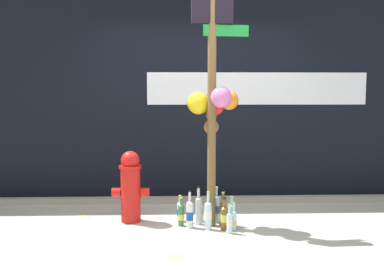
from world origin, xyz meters
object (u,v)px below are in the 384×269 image
(bottle_9, at_px, (224,217))
(bottle_8, at_px, (229,222))
(fire_hydrant, at_px, (131,186))
(bottle_0, at_px, (181,215))
(bottle_7, at_px, (180,211))
(bottle_1, at_px, (208,214))
(bottle_4, at_px, (234,220))
(bottle_6, at_px, (198,209))
(bottle_5, at_px, (232,214))
(bottle_11, at_px, (190,214))
(memorial_post, at_px, (213,93))
(bottle_3, at_px, (200,212))
(bottle_10, at_px, (216,208))
(bottle_2, at_px, (223,213))

(bottle_9, bearing_deg, bottle_8, -70.34)
(fire_hydrant, height_order, bottle_8, fire_hydrant)
(bottle_0, bearing_deg, bottle_7, 93.38)
(bottle_1, bearing_deg, bottle_9, -3.14)
(bottle_0, height_order, bottle_4, bottle_0)
(bottle_6, relative_size, bottle_7, 1.40)
(fire_hydrant, height_order, bottle_9, fire_hydrant)
(bottle_5, relative_size, bottle_9, 0.94)
(fire_hydrant, relative_size, bottle_1, 1.94)
(bottle_11, bearing_deg, bottle_9, -12.19)
(bottle_0, relative_size, bottle_9, 0.92)
(fire_hydrant, distance_m, bottle_11, 0.76)
(memorial_post, relative_size, bottle_0, 7.90)
(bottle_3, height_order, bottle_7, bottle_3)
(fire_hydrant, distance_m, bottle_1, 0.95)
(bottle_3, relative_size, bottle_10, 0.74)
(bottle_10, bearing_deg, memorial_post, -124.15)
(bottle_0, height_order, bottle_5, bottle_5)
(bottle_2, bearing_deg, bottle_10, 117.97)
(bottle_3, bearing_deg, bottle_2, -34.52)
(fire_hydrant, bearing_deg, bottle_5, -10.10)
(bottle_2, height_order, bottle_8, bottle_2)
(bottle_0, distance_m, bottle_1, 0.32)
(fire_hydrant, xyz_separation_m, bottle_11, (0.67, -0.25, -0.26))
(bottle_7, xyz_separation_m, bottle_8, (0.51, -0.44, -0.00))
(bottle_11, bearing_deg, fire_hydrant, 159.33)
(bottle_7, relative_size, bottle_11, 0.74)
(bottle_1, relative_size, bottle_3, 1.37)
(bottle_0, xyz_separation_m, bottle_2, (0.46, -0.01, 0.02))
(bottle_1, distance_m, bottle_2, 0.21)
(bottle_1, height_order, bottle_9, bottle_1)
(bottle_11, bearing_deg, bottle_0, 145.08)
(fire_hydrant, distance_m, bottle_0, 0.66)
(memorial_post, height_order, bottle_2, memorial_post)
(bottle_9, height_order, bottle_10, bottle_10)
(bottle_3, relative_size, bottle_4, 1.01)
(memorial_post, xyz_separation_m, bottle_1, (-0.06, -0.18, -1.30))
(memorial_post, bearing_deg, bottle_4, -45.10)
(bottle_2, xyz_separation_m, bottle_8, (0.04, -0.25, -0.02))
(bottle_4, height_order, bottle_6, bottle_6)
(bottle_7, bearing_deg, bottle_2, -21.64)
(bottle_2, height_order, bottle_5, bottle_2)
(bottle_5, height_order, bottle_6, bottle_6)
(bottle_2, relative_size, bottle_3, 1.24)
(bottle_10, bearing_deg, bottle_11, -149.68)
(bottle_3, bearing_deg, bottle_9, -50.87)
(bottle_7, bearing_deg, bottle_10, -8.70)
(memorial_post, xyz_separation_m, bottle_7, (-0.36, 0.13, -1.34))
(bottle_8, bearing_deg, bottle_11, 154.26)
(bottle_5, bearing_deg, bottle_11, -173.86)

